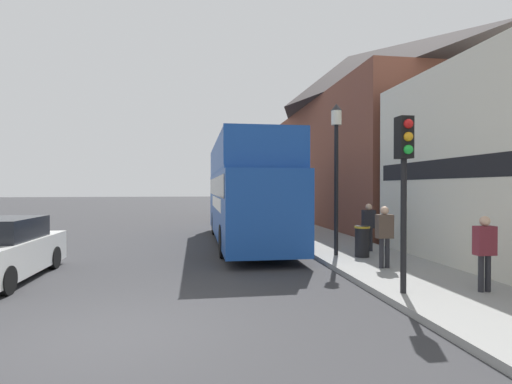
{
  "coord_description": "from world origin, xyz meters",
  "views": [
    {
      "loc": [
        1.34,
        -6.31,
        2.29
      ],
      "look_at": [
        3.99,
        11.08,
        2.08
      ],
      "focal_mm": 28.0,
      "sensor_mm": 36.0,
      "label": 1
    }
  ],
  "objects_px": {
    "pedestrian_second": "(384,231)",
    "traffic_signal": "(404,164)",
    "parked_car_ahead_of_bus": "(237,213)",
    "litter_bin": "(362,240)",
    "tour_bus": "(246,198)",
    "lamp_post_nearest": "(336,151)",
    "lamp_post_second": "(280,166)",
    "lamp_post_third": "(257,176)",
    "pedestrian_nearest": "(485,246)",
    "pedestrian_third": "(369,223)"
  },
  "relations": [
    {
      "from": "pedestrian_second",
      "to": "traffic_signal",
      "type": "bearing_deg",
      "value": -108.04
    },
    {
      "from": "lamp_post_nearest",
      "to": "lamp_post_third",
      "type": "height_order",
      "value": "lamp_post_nearest"
    },
    {
      "from": "tour_bus",
      "to": "lamp_post_second",
      "type": "bearing_deg",
      "value": 60.77
    },
    {
      "from": "lamp_post_second",
      "to": "lamp_post_third",
      "type": "bearing_deg",
      "value": 89.72
    },
    {
      "from": "lamp_post_nearest",
      "to": "lamp_post_second",
      "type": "bearing_deg",
      "value": 90.18
    },
    {
      "from": "tour_bus",
      "to": "lamp_post_nearest",
      "type": "distance_m",
      "value": 5.0
    },
    {
      "from": "pedestrian_nearest",
      "to": "pedestrian_third",
      "type": "xyz_separation_m",
      "value": [
        -0.11,
        5.29,
        0.02
      ]
    },
    {
      "from": "tour_bus",
      "to": "pedestrian_nearest",
      "type": "height_order",
      "value": "tour_bus"
    },
    {
      "from": "parked_car_ahead_of_bus",
      "to": "litter_bin",
      "type": "relative_size",
      "value": 4.29
    },
    {
      "from": "tour_bus",
      "to": "pedestrian_nearest",
      "type": "bearing_deg",
      "value": -66.16
    },
    {
      "from": "tour_bus",
      "to": "parked_car_ahead_of_bus",
      "type": "height_order",
      "value": "tour_bus"
    },
    {
      "from": "tour_bus",
      "to": "litter_bin",
      "type": "xyz_separation_m",
      "value": [
        3.06,
        -4.52,
        -1.18
      ]
    },
    {
      "from": "pedestrian_third",
      "to": "lamp_post_third",
      "type": "xyz_separation_m",
      "value": [
        -1.35,
        15.9,
        2.02
      ]
    },
    {
      "from": "parked_car_ahead_of_bus",
      "to": "litter_bin",
      "type": "distance_m",
      "value": 13.3
    },
    {
      "from": "pedestrian_nearest",
      "to": "lamp_post_second",
      "type": "bearing_deg",
      "value": 96.61
    },
    {
      "from": "pedestrian_second",
      "to": "lamp_post_nearest",
      "type": "relative_size",
      "value": 0.34
    },
    {
      "from": "pedestrian_second",
      "to": "pedestrian_third",
      "type": "relative_size",
      "value": 1.03
    },
    {
      "from": "parked_car_ahead_of_bus",
      "to": "lamp_post_second",
      "type": "xyz_separation_m",
      "value": [
        1.78,
        -4.4,
        2.72
      ]
    },
    {
      "from": "traffic_signal",
      "to": "litter_bin",
      "type": "bearing_deg",
      "value": 77.59
    },
    {
      "from": "tour_bus",
      "to": "lamp_post_nearest",
      "type": "bearing_deg",
      "value": -59.78
    },
    {
      "from": "traffic_signal",
      "to": "lamp_post_nearest",
      "type": "height_order",
      "value": "lamp_post_nearest"
    },
    {
      "from": "lamp_post_nearest",
      "to": "lamp_post_third",
      "type": "bearing_deg",
      "value": 89.95
    },
    {
      "from": "pedestrian_second",
      "to": "lamp_post_third",
      "type": "distance_m",
      "value": 18.73
    },
    {
      "from": "tour_bus",
      "to": "litter_bin",
      "type": "height_order",
      "value": "tour_bus"
    },
    {
      "from": "parked_car_ahead_of_bus",
      "to": "tour_bus",
      "type": "bearing_deg",
      "value": -92.41
    },
    {
      "from": "pedestrian_nearest",
      "to": "litter_bin",
      "type": "xyz_separation_m",
      "value": [
        -0.79,
        4.28,
        -0.43
      ]
    },
    {
      "from": "pedestrian_third",
      "to": "traffic_signal",
      "type": "bearing_deg",
      "value": -107.1
    },
    {
      "from": "pedestrian_nearest",
      "to": "lamp_post_third",
      "type": "bearing_deg",
      "value": 93.94
    },
    {
      "from": "tour_bus",
      "to": "lamp_post_second",
      "type": "height_order",
      "value": "lamp_post_second"
    },
    {
      "from": "tour_bus",
      "to": "traffic_signal",
      "type": "height_order",
      "value": "tour_bus"
    },
    {
      "from": "lamp_post_third",
      "to": "litter_bin",
      "type": "bearing_deg",
      "value": -87.72
    },
    {
      "from": "parked_car_ahead_of_bus",
      "to": "lamp_post_nearest",
      "type": "distance_m",
      "value": 13.07
    },
    {
      "from": "tour_bus",
      "to": "parked_car_ahead_of_bus",
      "type": "distance_m",
      "value": 8.64
    },
    {
      "from": "traffic_signal",
      "to": "lamp_post_second",
      "type": "xyz_separation_m",
      "value": [
        0.2,
        12.8,
        0.63
      ]
    },
    {
      "from": "tour_bus",
      "to": "lamp_post_third",
      "type": "distance_m",
      "value": 12.69
    },
    {
      "from": "traffic_signal",
      "to": "lamp_post_second",
      "type": "height_order",
      "value": "lamp_post_second"
    },
    {
      "from": "pedestrian_nearest",
      "to": "pedestrian_third",
      "type": "relative_size",
      "value": 0.98
    },
    {
      "from": "litter_bin",
      "to": "lamp_post_second",
      "type": "bearing_deg",
      "value": 94.71
    },
    {
      "from": "traffic_signal",
      "to": "lamp_post_nearest",
      "type": "bearing_deg",
      "value": 87.21
    },
    {
      "from": "pedestrian_nearest",
      "to": "pedestrian_third",
      "type": "distance_m",
      "value": 5.29
    },
    {
      "from": "pedestrian_second",
      "to": "lamp_post_third",
      "type": "height_order",
      "value": "lamp_post_third"
    },
    {
      "from": "pedestrian_second",
      "to": "lamp_post_nearest",
      "type": "xyz_separation_m",
      "value": [
        -0.57,
        2.11,
        2.3
      ]
    },
    {
      "from": "lamp_post_nearest",
      "to": "litter_bin",
      "type": "distance_m",
      "value": 2.89
    },
    {
      "from": "pedestrian_second",
      "to": "pedestrian_third",
      "type": "bearing_deg",
      "value": 73.75
    },
    {
      "from": "tour_bus",
      "to": "pedestrian_second",
      "type": "xyz_separation_m",
      "value": [
        2.94,
        -6.22,
        -0.7
      ]
    },
    {
      "from": "pedestrian_nearest",
      "to": "lamp_post_third",
      "type": "distance_m",
      "value": 21.34
    },
    {
      "from": "lamp_post_nearest",
      "to": "litter_bin",
      "type": "bearing_deg",
      "value": -30.95
    },
    {
      "from": "pedestrian_nearest",
      "to": "tour_bus",
      "type": "bearing_deg",
      "value": 113.6
    },
    {
      "from": "tour_bus",
      "to": "pedestrian_nearest",
      "type": "distance_m",
      "value": 9.63
    },
    {
      "from": "pedestrian_third",
      "to": "lamp_post_second",
      "type": "xyz_separation_m",
      "value": [
        -1.39,
        7.65,
        2.3
      ]
    }
  ]
}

